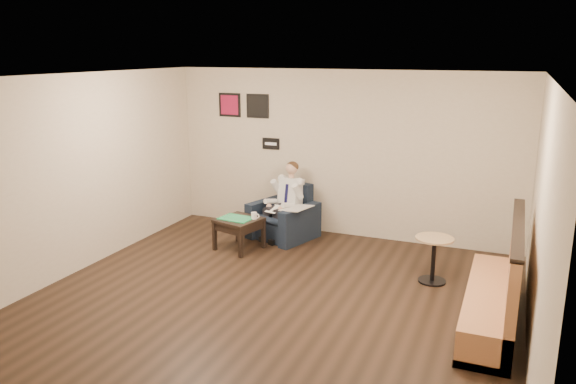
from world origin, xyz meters
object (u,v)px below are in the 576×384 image
at_px(seated_man, 279,204).
at_px(green_folder, 236,218).
at_px(armchair, 283,212).
at_px(coffee_mug, 254,216).
at_px(banquette, 493,274).
at_px(side_table, 239,234).
at_px(cafe_table, 433,260).
at_px(smartphone, 249,216).

xyz_separation_m(seated_man, green_folder, (-0.43, -0.70, -0.10)).
height_order(armchair, coffee_mug, armchair).
distance_m(coffee_mug, banquette, 3.81).
relative_size(side_table, green_folder, 1.22).
distance_m(armchair, seated_man, 0.20).
distance_m(side_table, cafe_table, 3.07).
relative_size(armchair, coffee_mug, 8.64).
height_order(side_table, cafe_table, cafe_table).
bearing_deg(cafe_table, armchair, 159.90).
distance_m(side_table, coffee_mug, 0.39).
bearing_deg(green_folder, seated_man, 58.33).
bearing_deg(banquette, seated_man, 152.54).
distance_m(banquette, cafe_table, 1.26).
height_order(side_table, banquette, banquette).
distance_m(seated_man, green_folder, 0.83).
xyz_separation_m(armchair, seated_man, (-0.04, -0.11, 0.17)).
height_order(armchair, cafe_table, armchair).
distance_m(seated_man, side_table, 0.87).
xyz_separation_m(side_table, cafe_table, (3.06, -0.17, 0.07)).
distance_m(armchair, smartphone, 0.72).
xyz_separation_m(coffee_mug, cafe_table, (2.83, -0.25, -0.24)).
bearing_deg(green_folder, smartphone, 51.37).
distance_m(smartphone, cafe_table, 2.98).
distance_m(armchair, coffee_mug, 0.75).
distance_m(coffee_mug, smartphone, 0.16).
relative_size(smartphone, banquette, 0.07).
relative_size(armchair, side_table, 1.49).
bearing_deg(armchair, green_folder, -101.93).
bearing_deg(green_folder, side_table, 19.02).
relative_size(armchair, seated_man, 0.75).
relative_size(armchair, smartphone, 5.87).
distance_m(armchair, cafe_table, 2.81).
height_order(seated_man, smartphone, seated_man).
bearing_deg(side_table, smartphone, 57.98).
distance_m(seated_man, cafe_table, 2.82).
distance_m(green_folder, smartphone, 0.22).
height_order(armchair, seated_man, seated_man).
height_order(seated_man, side_table, seated_man).
bearing_deg(banquette, cafe_table, 129.93).
bearing_deg(armchair, banquette, -11.09).
height_order(coffee_mug, cafe_table, cafe_table).
bearing_deg(side_table, cafe_table, -3.12).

